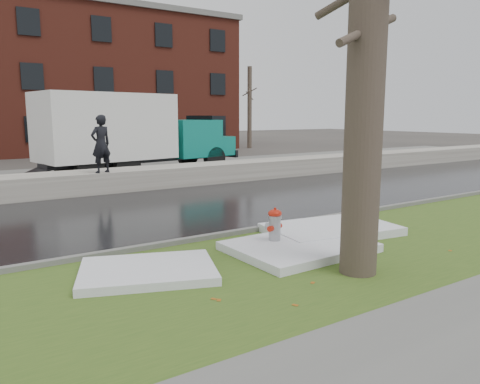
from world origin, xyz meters
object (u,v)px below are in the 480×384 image
fire_hydrant (275,227)px  worker (101,144)px  box_truck (130,133)px  tree (368,35)px

fire_hydrant → worker: worker is taller
box_truck → worker: bearing=-130.6°
tree → worker: tree is taller
worker → box_truck: bearing=-136.3°
fire_hydrant → worker: (-0.82, 8.43, 1.24)m
fire_hydrant → box_truck: (1.87, 12.90, 1.42)m
tree → worker: 10.66m
fire_hydrant → worker: 8.56m
tree → worker: size_ratio=3.97×
worker → tree: bearing=80.9°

